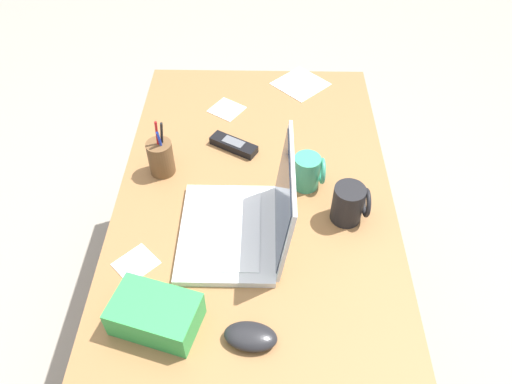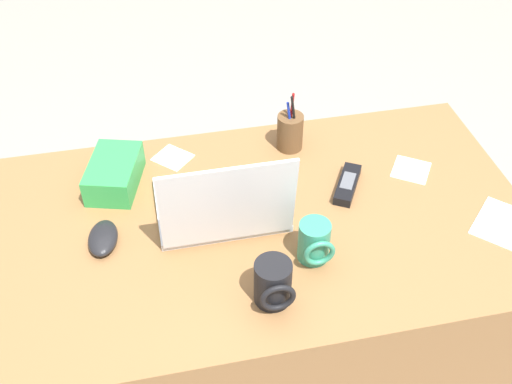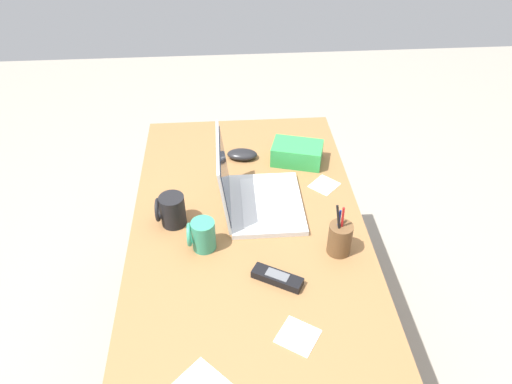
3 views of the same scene
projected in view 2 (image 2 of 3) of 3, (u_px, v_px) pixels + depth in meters
The scene contains 12 objects.
ground_plane at pixel (260, 376), 1.96m from camera, with size 6.00×6.00×0.00m, color gray.
desk at pixel (261, 309), 1.72m from camera, with size 1.31×0.75×0.71m, color olive.
laptop at pixel (222, 204), 1.45m from camera, with size 0.31×0.27×0.25m.
computer_mouse at pixel (103, 239), 1.41m from camera, with size 0.07×0.11×0.03m, color black.
coffee_mug_white at pixel (273, 284), 1.27m from camera, with size 0.08×0.09×0.11m.
coffee_mug_tall at pixel (314, 242), 1.36m from camera, with size 0.07×0.08×0.10m.
cordless_phone at pixel (347, 184), 1.56m from camera, with size 0.11×0.15×0.03m.
pen_holder at pixel (290, 131), 1.66m from camera, with size 0.07×0.07×0.18m.
snack_bag at pixel (114, 173), 1.55m from camera, with size 0.12×0.18×0.07m, color green.
paper_note_near_laptop at pixel (411, 170), 1.62m from camera, with size 0.09×0.09×0.00m, color white.
paper_note_left at pixel (173, 158), 1.66m from camera, with size 0.08×0.09×0.00m, color white.
paper_note_right at pixel (510, 227), 1.46m from camera, with size 0.15×0.15×0.00m, color white.
Camera 2 is at (0.23, 1.03, 1.75)m, focal length 43.09 mm.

